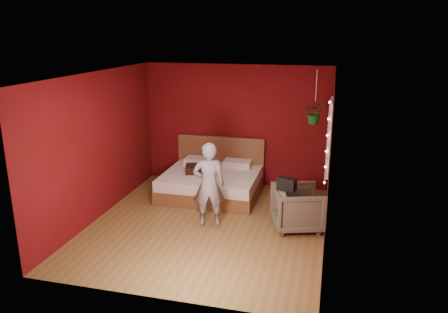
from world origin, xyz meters
TOP-DOWN VIEW (x-y plane):
  - floor at (0.00, 0.00)m, footprint 4.50×4.50m
  - room_walls at (0.00, 0.00)m, footprint 4.04×4.54m
  - window at (1.97, 0.90)m, footprint 0.05×0.97m
  - fairy_lights at (1.94, 0.38)m, footprint 0.04×0.04m
  - bed at (-0.32, 1.47)m, footprint 1.92×1.64m
  - person at (0.04, -0.02)m, footprint 0.61×0.47m
  - armchair at (1.53, 0.25)m, footprint 1.02×1.00m
  - handbag at (1.34, 0.07)m, footprint 0.33×0.23m
  - throw_pillow at (-0.64, 1.35)m, footprint 0.50×0.50m
  - hanging_plant at (1.68, 1.36)m, footprint 0.44×0.40m

SIDE VIEW (x-z plane):
  - floor at x=0.00m, z-range 0.00..0.00m
  - bed at x=-0.32m, z-range -0.25..0.80m
  - armchair at x=1.53m, z-range 0.00..0.74m
  - throw_pillow at x=-0.64m, z-range 0.48..0.62m
  - person at x=0.04m, z-range 0.00..1.50m
  - handbag at x=1.34m, z-range 0.74..0.96m
  - fairy_lights at x=1.94m, z-range 0.77..2.22m
  - window at x=1.97m, z-range 0.87..2.14m
  - room_walls at x=0.00m, z-range 0.37..2.99m
  - hanging_plant at x=1.68m, z-range 1.32..2.31m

